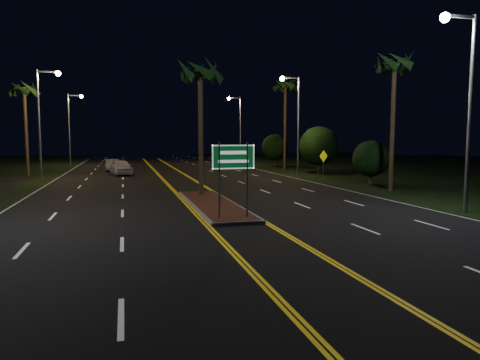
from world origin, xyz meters
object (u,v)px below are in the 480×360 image
object	(u,v)px
palm_right_near	(395,64)
car_far	(112,164)
median_island	(213,204)
shrub_far	(275,147)
streetlight_right_mid	(295,114)
streetlight_right_far	(238,122)
streetlight_left_far	(72,121)
streetlight_right_near	(464,90)
palm_median	(200,72)
warning_sign	(323,160)
palm_left_far	(24,90)
shrub_near	(371,159)
streetlight_left_mid	(44,111)
palm_right_far	(285,86)
highway_sign	(233,164)
car_near	(121,166)
shrub_mid	(319,146)

from	to	relation	value
palm_right_near	car_far	size ratio (longest dim) A/B	2.12
median_island	shrub_far	size ratio (longest dim) A/B	2.59
streetlight_right_mid	streetlight_right_far	world-z (taller)	same
streetlight_left_far	streetlight_right_near	world-z (taller)	same
palm_median	palm_right_near	distance (m)	12.55
streetlight_left_far	warning_sign	world-z (taller)	streetlight_left_far
streetlight_right_far	palm_left_far	world-z (taller)	streetlight_right_far
palm_left_far	shrub_near	size ratio (longest dim) A/B	2.67
palm_median	shrub_near	distance (m)	14.93
streetlight_right_near	palm_left_far	distance (m)	35.05
streetlight_left_mid	palm_right_far	xyz separation A→B (m)	(23.41, 6.00, 3.49)
streetlight_right_far	palm_right_far	xyz separation A→B (m)	(2.19, -12.00, 3.49)
highway_sign	palm_median	size ratio (longest dim) A/B	0.39
median_island	streetlight_right_mid	world-z (taller)	streetlight_right_mid
palm_median	shrub_near	bearing A→B (deg)	14.53
streetlight_left_far	streetlight_right_near	size ratio (longest dim) A/B	1.00
streetlight_right_mid	car_near	bearing A→B (deg)	159.35
shrub_far	streetlight_left_far	bearing A→B (deg)	161.86
streetlight_right_mid	warning_sign	size ratio (longest dim) A/B	3.70
streetlight_right_near	car_far	xyz separation A→B (m)	(-16.21, 31.00, -4.93)
streetlight_right_near	streetlight_right_mid	xyz separation A→B (m)	(0.00, 20.00, 0.00)
palm_left_far	palm_right_near	distance (m)	31.05
palm_right_near	warning_sign	distance (m)	11.52
streetlight_right_far	shrub_mid	world-z (taller)	streetlight_right_far
streetlight_right_mid	shrub_far	size ratio (longest dim) A/B	2.27
palm_right_far	shrub_near	bearing A→B (deg)	-87.49
streetlight_left_far	shrub_near	distance (m)	38.67
warning_sign	palm_median	bearing A→B (deg)	-167.72
streetlight_right_mid	shrub_mid	bearing A→B (deg)	30.56
streetlight_left_mid	shrub_near	bearing A→B (deg)	-22.52
median_island	streetlight_right_near	distance (m)	12.99
streetlight_left_mid	streetlight_left_far	world-z (taller)	same
streetlight_left_far	palm_median	world-z (taller)	streetlight_left_far
warning_sign	streetlight_right_far	bearing A→B (deg)	70.56
streetlight_left_mid	streetlight_right_near	world-z (taller)	same
streetlight_right_near	shrub_mid	distance (m)	22.45
streetlight_left_far	palm_right_far	world-z (taller)	palm_right_far
median_island	shrub_near	distance (m)	15.32
palm_right_far	warning_sign	xyz separation A→B (m)	(-0.51, -10.59, -7.57)
streetlight_left_mid	streetlight_right_mid	size ratio (longest dim) A/B	1.00
car_far	warning_sign	xyz separation A→B (m)	(17.88, -13.58, 0.85)
streetlight_right_near	palm_left_far	xyz separation A→B (m)	(-23.41, 26.00, 2.09)
palm_left_far	warning_sign	distance (m)	27.22
streetlight_right_far	streetlight_right_near	bearing A→B (deg)	-90.00
shrub_far	palm_left_far	bearing A→B (deg)	-163.26
streetlight_right_mid	palm_left_far	xyz separation A→B (m)	(-23.41, 6.00, 2.09)
palm_left_far	car_near	size ratio (longest dim) A/B	1.72
palm_right_far	shrub_far	world-z (taller)	palm_right_far
streetlight_left_far	shrub_mid	world-z (taller)	streetlight_left_far
median_island	shrub_far	distance (m)	32.19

